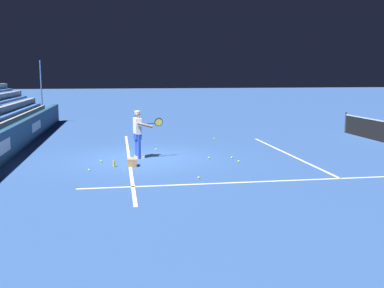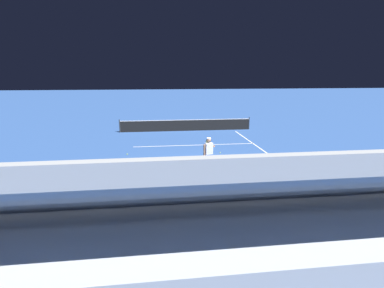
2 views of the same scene
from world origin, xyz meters
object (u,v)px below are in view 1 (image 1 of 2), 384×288
tennis_ball_stray_back (232,158)px  tennis_ball_on_baseline (101,161)px  tennis_player (138,134)px  tennis_ball_by_box (209,158)px  ball_box_cardboard (132,162)px  water_bottle (114,164)px  tennis_ball_far_left (214,138)px  tennis_ball_far_right (156,149)px  tennis_ball_near_player (89,170)px  tennis_ball_toward_net (199,178)px  tennis_ball_midcourt (239,161)px

tennis_ball_stray_back → tennis_ball_on_baseline: same height
tennis_player → tennis_ball_by_box: size_ratio=25.98×
ball_box_cardboard → water_bottle: ball_box_cardboard is taller
tennis_ball_far_left → tennis_ball_far_right: size_ratio=1.00×
tennis_ball_near_player → tennis_ball_stray_back: bearing=105.1°
tennis_ball_near_player → tennis_ball_on_baseline: (-1.41, 0.32, 0.00)m
tennis_ball_far_left → tennis_ball_on_baseline: 6.96m
tennis_ball_far_left → tennis_ball_by_box: bearing=-14.5°
tennis_ball_toward_net → tennis_player: bearing=-156.1°
tennis_ball_on_baseline → tennis_ball_far_right: bearing=136.1°
tennis_ball_far_left → water_bottle: size_ratio=0.30×
tennis_player → tennis_ball_far_left: size_ratio=25.98×
tennis_ball_near_player → tennis_ball_on_baseline: size_ratio=1.00×
tennis_player → tennis_ball_stray_back: size_ratio=25.98×
tennis_ball_toward_net → tennis_ball_on_baseline: 4.18m
tennis_ball_midcourt → water_bottle: bearing=-88.9°
tennis_ball_by_box → water_bottle: 3.48m
tennis_ball_far_left → tennis_ball_on_baseline: same height
ball_box_cardboard → tennis_ball_on_baseline: bearing=-129.8°
tennis_player → tennis_ball_by_box: 2.69m
tennis_player → tennis_ball_on_baseline: size_ratio=25.98×
tennis_ball_toward_net → tennis_ball_far_right: (-5.17, -0.82, 0.00)m
tennis_ball_far_left → tennis_ball_stray_back: size_ratio=1.00×
tennis_ball_far_left → tennis_ball_toward_net: same height
tennis_player → tennis_ball_on_baseline: (0.54, -1.32, -0.86)m
tennis_ball_far_right → water_bottle: size_ratio=0.30×
tennis_ball_on_baseline → water_bottle: size_ratio=0.30×
tennis_ball_far_right → tennis_ball_on_baseline: same height
tennis_ball_on_baseline → tennis_player: bearing=112.1°
tennis_player → tennis_ball_by_box: (0.53, 2.49, -0.86)m
tennis_ball_stray_back → tennis_ball_on_baseline: size_ratio=1.00×
ball_box_cardboard → tennis_ball_by_box: 2.91m
tennis_player → tennis_ball_far_left: bearing=138.9°
tennis_ball_stray_back → tennis_ball_by_box: bearing=-96.1°
tennis_ball_far_left → tennis_ball_far_right: same height
tennis_ball_stray_back → ball_box_cardboard: bearing=-77.7°
tennis_ball_midcourt → tennis_ball_near_player: (0.61, -5.01, 0.00)m
tennis_ball_near_player → water_bottle: 0.93m
tennis_player → ball_box_cardboard: bearing=-11.3°
tennis_ball_near_player → tennis_ball_by_box: size_ratio=1.00×
tennis_ball_midcourt → tennis_ball_by_box: same height
ball_box_cardboard → tennis_ball_stray_back: size_ratio=6.06×
tennis_ball_near_player → tennis_ball_midcourt: bearing=96.9°
tennis_player → tennis_ball_near_player: (1.95, -1.64, -0.86)m
tennis_ball_midcourt → tennis_ball_by_box: size_ratio=1.00×
tennis_ball_far_left → tennis_ball_by_box: same height
tennis_player → tennis_ball_far_right: tennis_player is taller
tennis_player → tennis_ball_by_box: bearing=78.0°
ball_box_cardboard → tennis_ball_midcourt: bearing=90.9°
ball_box_cardboard → tennis_ball_midcourt: (-0.06, 3.65, -0.10)m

